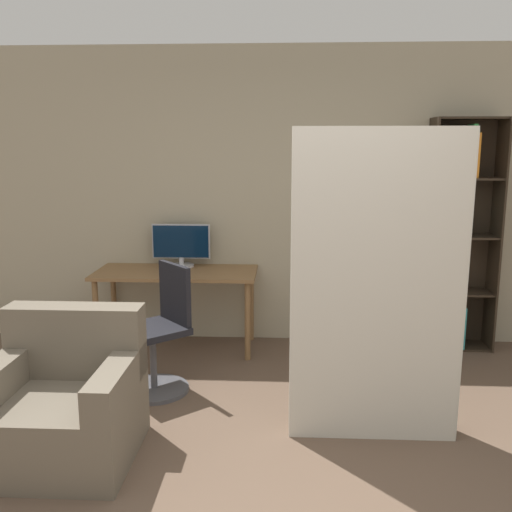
% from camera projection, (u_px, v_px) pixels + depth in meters
% --- Properties ---
extents(wall_back, '(8.00, 0.06, 2.70)m').
position_uv_depth(wall_back, '(281.00, 197.00, 5.25)').
color(wall_back, tan).
rests_on(wall_back, ground).
extents(desk, '(1.43, 0.64, 0.72)m').
position_uv_depth(desk, '(176.00, 281.00, 5.10)').
color(desk, brown).
rests_on(desk, ground).
extents(monitor, '(0.53, 0.23, 0.40)m').
position_uv_depth(monitor, '(181.00, 245.00, 5.22)').
color(monitor, '#B7B7BC').
rests_on(monitor, desk).
extents(office_chair, '(0.62, 0.62, 0.96)m').
position_uv_depth(office_chair, '(159.00, 340.00, 4.26)').
color(office_chair, '#4C4C51').
rests_on(office_chair, ground).
extents(bookshelf, '(0.61, 0.32, 2.06)m').
position_uv_depth(bookshelf, '(454.00, 237.00, 5.08)').
color(bookshelf, '#2D2319').
rests_on(bookshelf, ground).
extents(mattress_near, '(1.05, 0.22, 1.93)m').
position_uv_depth(mattress_near, '(377.00, 287.00, 3.49)').
color(mattress_near, beige).
rests_on(mattress_near, ground).
extents(armchair, '(0.85, 0.80, 0.85)m').
position_uv_depth(armchair, '(64.00, 403.00, 3.38)').
color(armchair, '#665B4C').
rests_on(armchair, ground).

